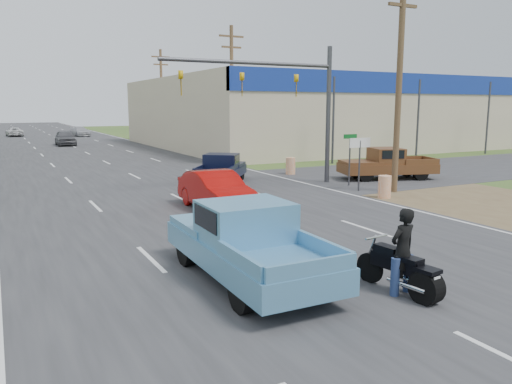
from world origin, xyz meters
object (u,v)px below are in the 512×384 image
navy_pickup (222,168)px  distant_car_white (14,132)px  red_convertible (216,191)px  distant_car_grey (65,138)px  rider (402,254)px  blue_pickup (245,240)px  motorcycle (404,273)px  brown_pickup (385,163)px  distant_car_silver (80,132)px

navy_pickup → distant_car_white: navy_pickup is taller
red_convertible → distant_car_grey: distant_car_grey is taller
rider → navy_pickup: size_ratio=0.37×
rider → distant_car_white: (-4.99, 66.59, -0.31)m
blue_pickup → distant_car_white: (-2.48, 64.11, -0.34)m
motorcycle → brown_pickup: size_ratio=0.40×
motorcycle → navy_pickup: bearing=72.8°
motorcycle → distant_car_silver: distant_car_silver is taller
rider → blue_pickup: bearing=-51.6°
rider → distant_car_silver: bearing=-99.5°
motorcycle → blue_pickup: (-2.51, 2.54, 0.42)m
motorcycle → brown_pickup: (11.54, 13.39, 0.37)m
distant_car_white → blue_pickup: bearing=88.9°
rider → brown_pickup: rider is taller
blue_pickup → distant_car_grey: 44.59m
motorcycle → distant_car_grey: size_ratio=0.49×
rider → distant_car_silver: 62.87m
brown_pickup → distant_car_silver: bearing=28.5°
red_convertible → navy_pickup: bearing=64.1°
brown_pickup → distant_car_white: (-16.53, 53.26, -0.29)m
navy_pickup → distant_car_white: (-7.91, 50.46, -0.20)m
red_convertible → distant_car_silver: size_ratio=1.05×
blue_pickup → brown_pickup: 17.75m
motorcycle → blue_pickup: blue_pickup is taller
distant_car_silver → distant_car_white: distant_car_silver is taller
motorcycle → distant_car_white: size_ratio=0.53×
distant_car_grey → distant_car_white: size_ratio=1.08×
rider → distant_car_white: rider is taller
distant_car_white → brown_pickup: bearing=103.9°
motorcycle → navy_pickup: navy_pickup is taller
red_convertible → navy_pickup: 6.86m
red_convertible → motorcycle: red_convertible is taller
distant_car_grey → distant_car_silver: 16.22m
red_convertible → distant_car_grey: size_ratio=1.00×
distant_car_grey → distant_car_silver: bearing=77.3°
red_convertible → distant_car_white: size_ratio=1.09×
brown_pickup → rider: bearing=157.6°
red_convertible → motorcycle: (0.05, -9.99, -0.25)m
motorcycle → red_convertible: bearing=83.3°
blue_pickup → distant_car_grey: blue_pickup is taller
rider → blue_pickup: blue_pickup is taller
motorcycle → navy_pickup: (2.92, 16.18, 0.28)m
navy_pickup → red_convertible: bearing=-78.1°
motorcycle → rider: (-0.01, 0.06, 0.39)m
rider → distant_car_grey: 47.05m
rider → navy_pickup: 16.39m
navy_pickup → distant_car_grey: navy_pickup is taller
navy_pickup → brown_pickup: (8.62, -2.80, 0.09)m
distant_car_silver → distant_car_grey: bearing=-112.3°
distant_car_silver → brown_pickup: bearing=-88.7°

